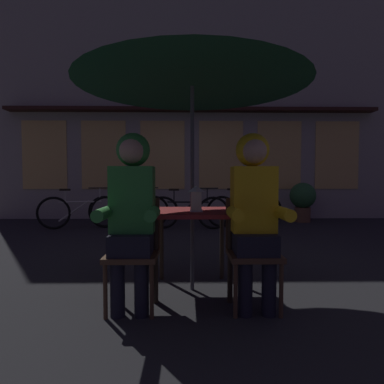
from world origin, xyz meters
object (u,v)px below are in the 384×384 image
person_left_hooded (132,203)px  bicycle_nearest (80,212)px  patio_umbrella (192,65)px  lantern (196,198)px  bicycle_second (129,211)px  chair_left (134,246)px  bicycle_fourth (245,210)px  cafe_table (192,221)px  person_right_hooded (254,202)px  chair_right (252,246)px  potted_plant (303,199)px  bicycle_third (188,212)px

person_left_hooded → bicycle_nearest: bearing=113.6°
patio_umbrella → lantern: (0.03, -0.10, -1.20)m
person_left_hooded → bicycle_second: (-0.79, 4.18, -0.50)m
chair_left → bicycle_fourth: size_ratio=0.52×
cafe_table → bicycle_nearest: (-2.22, 3.57, -0.29)m
patio_umbrella → person_right_hooded: (0.48, -0.43, -1.21)m
chair_right → potted_plant: size_ratio=0.95×
cafe_table → lantern: bearing=-71.9°
lantern → person_right_hooded: (0.45, -0.32, -0.01)m
person_left_hooded → person_right_hooded: (0.96, 0.00, 0.00)m
chair_left → person_left_hooded: size_ratio=0.62×
chair_right → bicycle_second: bearing=112.9°
person_left_hooded → lantern: bearing=32.2°
patio_umbrella → person_left_hooded: size_ratio=1.65×
lantern → chair_right: (0.45, -0.27, -0.37)m
potted_plant → bicycle_second: bearing=-169.7°
lantern → person_right_hooded: size_ratio=0.17×
cafe_table → person_right_hooded: person_right_hooded is taller
bicycle_fourth → patio_umbrella: bearing=-107.3°
person_left_hooded → bicycle_fourth: (1.66, 4.20, -0.50)m
patio_umbrella → chair_left: size_ratio=2.66×
cafe_table → chair_right: 0.62m
patio_umbrella → person_right_hooded: size_ratio=1.65×
person_right_hooded → bicycle_nearest: (-2.70, 4.00, -0.50)m
cafe_table → chair_right: (0.48, -0.37, -0.15)m
lantern → bicycle_third: bearing=91.0°
person_right_hooded → potted_plant: size_ratio=1.52×
chair_right → person_left_hooded: (-0.96, -0.06, 0.36)m
bicycle_second → bicycle_nearest: bearing=-169.1°
person_left_hooded → bicycle_nearest: person_left_hooded is taller
cafe_table → person_right_hooded: (0.48, -0.43, 0.21)m
person_right_hooded → bicycle_fourth: (0.70, 4.20, -0.50)m
chair_right → person_left_hooded: 1.03m
chair_right → bicycle_fourth: size_ratio=0.52×
person_left_hooded → potted_plant: size_ratio=1.52×
cafe_table → potted_plant: potted_plant is taller
chair_left → bicycle_fourth: 4.46m
chair_left → bicycle_fourth: chair_left is taller
cafe_table → bicycle_second: 3.97m
person_right_hooded → bicycle_fourth: bearing=80.6°
patio_umbrella → bicycle_fourth: size_ratio=1.39×
patio_umbrella → chair_right: size_ratio=2.66×
bicycle_second → bicycle_fourth: (2.44, 0.01, 0.00)m
chair_right → bicycle_nearest: (-2.70, 3.94, -0.14)m
person_right_hooded → bicycle_fourth: size_ratio=0.84×
chair_right → potted_plant: 5.31m
bicycle_second → bicycle_fourth: size_ratio=1.01×
chair_right → bicycle_nearest: bearing=124.5°
cafe_table → bicycle_third: 3.51m
chair_left → potted_plant: size_ratio=0.95×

